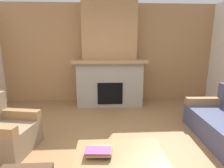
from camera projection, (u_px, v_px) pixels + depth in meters
ground at (117, 161)px, 2.63m from camera, size 9.00×9.00×0.00m
wall_back_wood_panel at (109, 54)px, 5.26m from camera, size 6.00×0.12×2.70m
fireplace at (109, 61)px, 4.94m from camera, size 1.90×0.82×2.70m
armchair at (4, 132)px, 2.84m from camera, size 0.89×0.89×0.85m
coffee_table at (119, 156)px, 2.10m from camera, size 1.00×0.60×0.43m
book_stack_near_edge at (99, 152)px, 2.03m from camera, size 0.30×0.24×0.08m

